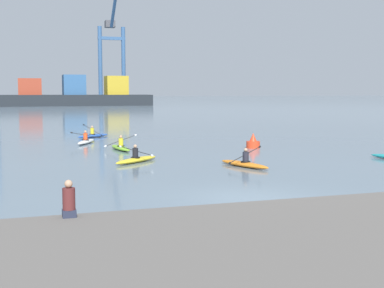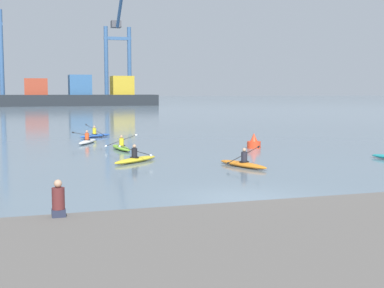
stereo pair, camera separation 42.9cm
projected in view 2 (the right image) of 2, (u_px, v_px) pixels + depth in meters
name	position (u px, v px, depth m)	size (l,w,h in m)	color
ground_plane	(242.00, 198.00, 18.51)	(800.00, 800.00, 0.00)	slate
container_barge	(81.00, 95.00, 137.82)	(40.22, 8.51, 8.03)	#1E2328
gantry_crane_west_mid	(118.00, 51.00, 154.53)	(8.06, 14.52, 32.49)	#335684
channel_buoy	(254.00, 143.00, 34.81)	(0.90, 0.90, 1.00)	red
kayak_blue	(95.00, 135.00, 43.06)	(3.04, 2.58, 1.08)	#2856B2
kayak_orange	(243.00, 163.00, 26.13)	(2.10, 3.42, 1.03)	orange
kayak_lime	(121.00, 147.00, 33.77)	(2.20, 3.45, 1.01)	#7ABC2D
kayak_yellow	(136.00, 159.00, 27.89)	(2.97, 2.68, 0.95)	yellow
kayak_white	(87.00, 141.00, 38.00)	(2.09, 3.35, 0.95)	silver
seated_onlooker	(58.00, 200.00, 12.50)	(0.32, 0.30, 0.90)	#23283D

